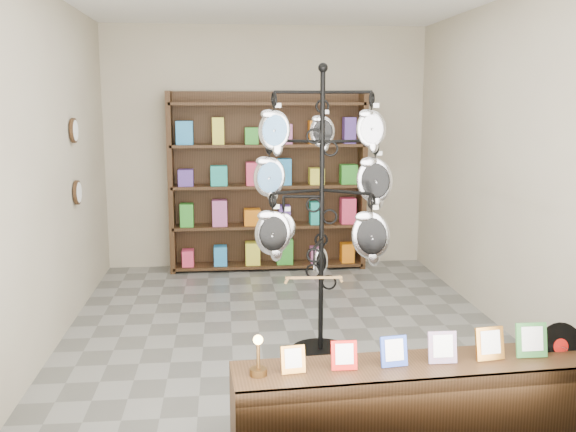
{
  "coord_description": "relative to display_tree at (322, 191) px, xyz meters",
  "views": [
    {
      "loc": [
        -0.55,
        -5.57,
        2.06
      ],
      "look_at": [
        -0.09,
        -1.0,
        1.25
      ],
      "focal_mm": 40.0,
      "sensor_mm": 36.0,
      "label": 1
    }
  ],
  "objects": [
    {
      "name": "ground",
      "position": [
        -0.23,
        0.53,
        -1.37
      ],
      "size": [
        5.0,
        5.0,
        0.0
      ],
      "primitive_type": "plane",
      "color": "slate",
      "rests_on": "ground"
    },
    {
      "name": "room_envelope",
      "position": [
        -0.23,
        0.53,
        0.48
      ],
      "size": [
        5.0,
        5.0,
        5.0
      ],
      "color": "#B1A88E",
      "rests_on": "ground"
    },
    {
      "name": "display_tree",
      "position": [
        0.0,
        0.0,
        0.0
      ],
      "size": [
        1.21,
        1.13,
        2.37
      ],
      "rotation": [
        0.0,
        0.0,
        -0.15
      ],
      "color": "black",
      "rests_on": "ground"
    },
    {
      "name": "front_shelf",
      "position": [
        0.34,
        -1.56,
        -1.1
      ],
      "size": [
        2.22,
        0.58,
        0.78
      ],
      "rotation": [
        0.0,
        0.0,
        0.06
      ],
      "color": "black",
      "rests_on": "ground"
    },
    {
      "name": "back_shelving",
      "position": [
        -0.23,
        2.83,
        -0.34
      ],
      "size": [
        2.42,
        0.36,
        2.2
      ],
      "color": "black",
      "rests_on": "ground"
    },
    {
      "name": "wall_clocks",
      "position": [
        -2.2,
        1.33,
        0.13
      ],
      "size": [
        0.03,
        0.24,
        0.84
      ],
      "color": "black",
      "rests_on": "ground"
    }
  ]
}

